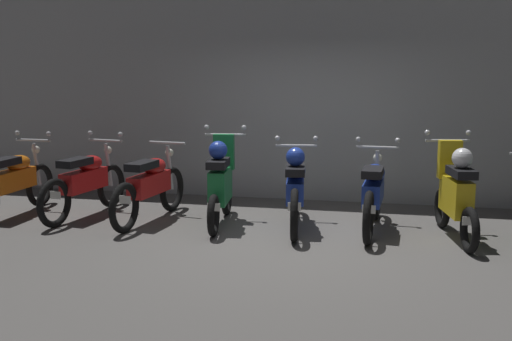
# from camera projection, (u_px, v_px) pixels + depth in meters

# --- Properties ---
(ground_plane) EXTENTS (80.00, 80.00, 0.00)m
(ground_plane) POSITION_uv_depth(u_px,v_px,m) (286.00, 242.00, 7.57)
(ground_plane) COLOR #565451
(back_wall) EXTENTS (16.00, 0.30, 3.21)m
(back_wall) POSITION_uv_depth(u_px,v_px,m) (315.00, 97.00, 9.81)
(back_wall) COLOR #9EA0A3
(back_wall) RESTS_ON ground
(motorbike_slot_0) EXTENTS (0.59, 1.95, 1.15)m
(motorbike_slot_0) POSITION_uv_depth(u_px,v_px,m) (14.00, 181.00, 8.83)
(motorbike_slot_0) COLOR black
(motorbike_slot_0) RESTS_ON ground
(motorbike_slot_1) EXTENTS (0.58, 1.94, 1.15)m
(motorbike_slot_1) POSITION_uv_depth(u_px,v_px,m) (85.00, 182.00, 8.80)
(motorbike_slot_1) COLOR black
(motorbike_slot_1) RESTS_ON ground
(motorbike_slot_2) EXTENTS (0.56, 1.95, 1.03)m
(motorbike_slot_2) POSITION_uv_depth(u_px,v_px,m) (150.00, 185.00, 8.53)
(motorbike_slot_2) COLOR black
(motorbike_slot_2) RESTS_ON ground
(motorbike_slot_3) EXTENTS (0.59, 1.68, 1.29)m
(motorbike_slot_3) POSITION_uv_depth(u_px,v_px,m) (221.00, 183.00, 8.32)
(motorbike_slot_3) COLOR black
(motorbike_slot_3) RESTS_ON ground
(motorbike_slot_4) EXTENTS (0.59, 1.94, 1.15)m
(motorbike_slot_4) POSITION_uv_depth(u_px,v_px,m) (295.00, 188.00, 8.16)
(motorbike_slot_4) COLOR black
(motorbike_slot_4) RESTS_ON ground
(motorbike_slot_5) EXTENTS (0.59, 1.95, 1.15)m
(motorbike_slot_5) POSITION_uv_depth(u_px,v_px,m) (373.00, 193.00, 8.02)
(motorbike_slot_5) COLOR black
(motorbike_slot_5) RESTS_ON ground
(motorbike_slot_6) EXTENTS (0.59, 1.67, 1.29)m
(motorbike_slot_6) POSITION_uv_depth(u_px,v_px,m) (456.00, 193.00, 7.63)
(motorbike_slot_6) COLOR black
(motorbike_slot_6) RESTS_ON ground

